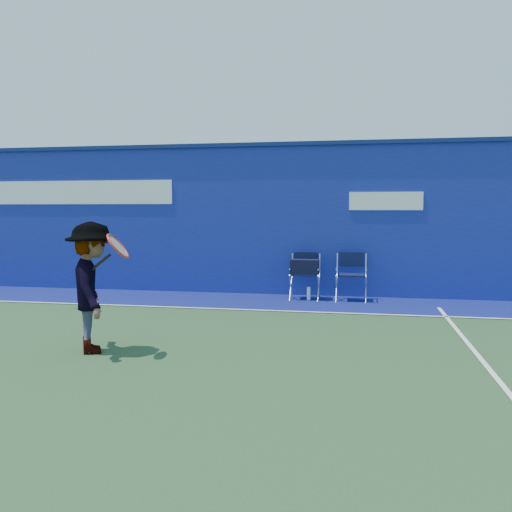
% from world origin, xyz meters
% --- Properties ---
extents(ground, '(80.00, 80.00, 0.00)m').
position_xyz_m(ground, '(0.00, 0.00, 0.00)').
color(ground, '#294726').
rests_on(ground, ground).
extents(stadium_wall, '(24.00, 0.50, 3.08)m').
position_xyz_m(stadium_wall, '(-0.00, 5.20, 1.55)').
color(stadium_wall, navy).
rests_on(stadium_wall, ground).
extents(out_of_bounds_strip, '(24.00, 1.80, 0.01)m').
position_xyz_m(out_of_bounds_strip, '(0.00, 4.10, 0.00)').
color(out_of_bounds_strip, navy).
rests_on(out_of_bounds_strip, ground).
extents(court_lines, '(24.00, 12.00, 0.01)m').
position_xyz_m(court_lines, '(0.00, 0.60, 0.01)').
color(court_lines, white).
rests_on(court_lines, out_of_bounds_strip).
extents(directors_chair_left, '(0.54, 0.50, 0.91)m').
position_xyz_m(directors_chair_left, '(2.08, 4.53, 0.39)').
color(directors_chair_left, silver).
rests_on(directors_chair_left, ground).
extents(directors_chair_right, '(0.55, 0.49, 0.91)m').
position_xyz_m(directors_chair_right, '(2.97, 4.52, 0.29)').
color(directors_chair_right, silver).
rests_on(directors_chair_right, ground).
extents(water_bottle, '(0.07, 0.07, 0.26)m').
position_xyz_m(water_bottle, '(2.17, 4.43, 0.13)').
color(water_bottle, white).
rests_on(water_bottle, ground).
extents(tennis_player, '(1.07, 1.19, 1.60)m').
position_xyz_m(tennis_player, '(-0.10, 0.20, 0.80)').
color(tennis_player, '#EA4738').
rests_on(tennis_player, ground).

